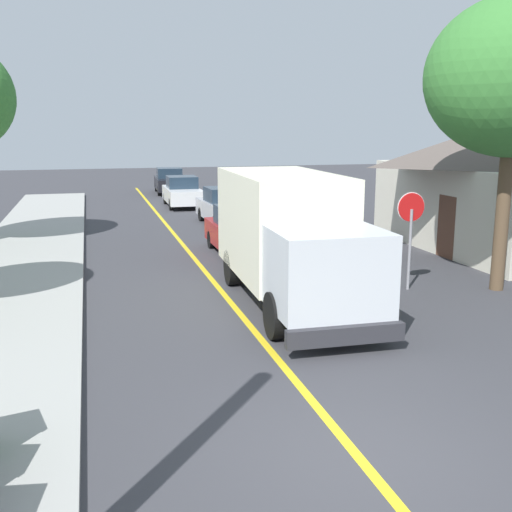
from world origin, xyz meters
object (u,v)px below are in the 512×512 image
parked_car_mid (225,207)px  box_truck (289,233)px  parked_car_near (242,232)px  parked_car_far (182,192)px  parked_car_furthest (170,181)px  stop_sign (411,222)px

parked_car_mid → box_truck: bearing=-95.3°
parked_car_near → parked_car_far: bearing=90.1°
box_truck → parked_car_mid: (1.16, 12.54, -0.97)m
parked_car_mid → parked_car_furthest: size_ratio=1.00×
parked_car_near → stop_sign: 6.61m
box_truck → parked_car_mid: bearing=84.7°
box_truck → parked_car_furthest: 26.56m
parked_car_mid → parked_car_far: (-0.91, 6.87, 0.00)m
parked_car_mid → parked_car_furthest: bearing=92.8°
parked_car_near → parked_car_mid: same height
parked_car_mid → stop_sign: stop_sign is taller
parked_car_mid → parked_car_far: size_ratio=1.01×
box_truck → parked_car_near: bearing=87.3°
stop_sign → parked_car_mid: bearing=100.9°
parked_car_far → box_truck: bearing=-90.8°
parked_car_furthest → box_truck: bearing=-91.0°
parked_car_furthest → parked_car_near: bearing=-90.5°
box_truck → parked_car_near: 6.04m
stop_sign → box_truck: bearing=-175.4°
box_truck → parked_car_mid: size_ratio=1.62×
parked_car_far → stop_sign: size_ratio=1.67×
parked_car_near → stop_sign: bearing=-60.2°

